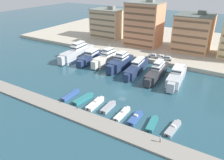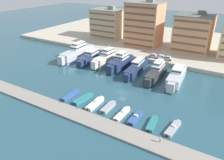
{
  "view_description": "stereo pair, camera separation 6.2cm",
  "coord_description": "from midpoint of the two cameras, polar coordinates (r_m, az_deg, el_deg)",
  "views": [
    {
      "loc": [
        30.12,
        -57.13,
        35.44
      ],
      "look_at": [
        -5.23,
        1.92,
        2.5
      ],
      "focal_mm": 35.0,
      "sensor_mm": 36.0,
      "label": 1
    },
    {
      "loc": [
        30.17,
        -57.1,
        35.44
      ],
      "look_at": [
        -5.23,
        1.92,
        2.5
      ],
      "focal_mm": 35.0,
      "sensor_mm": 36.0,
      "label": 2
    }
  ],
  "objects": [
    {
      "name": "yacht_charcoal_center_right",
      "position": [
        85.46,
        11.61,
        2.18
      ],
      "size": [
        4.83,
        21.36,
        7.87
      ],
      "color": "#333338",
      "rests_on": "ground"
    },
    {
      "name": "yacht_ivory_mid_left",
      "position": [
        96.49,
        -1.45,
        5.64
      ],
      "size": [
        5.8,
        18.05,
        8.64
      ],
      "color": "silver",
      "rests_on": "ground"
    },
    {
      "name": "yacht_navy_center",
      "position": [
        89.15,
        6.45,
        3.37
      ],
      "size": [
        5.39,
        22.4,
        6.66
      ],
      "color": "navy",
      "rests_on": "ground"
    },
    {
      "name": "apartment_block_far_left",
      "position": [
        133.5,
        -1.17,
        14.58
      ],
      "size": [
        18.3,
        12.52,
        18.4
      ],
      "color": "#C6AD89",
      "rests_on": "quay_promenade"
    },
    {
      "name": "ground_plane",
      "position": [
        73.67,
        2.71,
        -3.21
      ],
      "size": [
        400.0,
        400.0,
        0.0
      ],
      "primitive_type": "plane",
      "color": "#285160"
    },
    {
      "name": "yacht_silver_far_left",
      "position": [
        104.94,
        -9.17,
        7.12
      ],
      "size": [
        5.12,
        23.16,
        9.14
      ],
      "color": "silver",
      "rests_on": "ground"
    },
    {
      "name": "apartment_block_left",
      "position": [
        118.04,
        8.38,
        14.24
      ],
      "size": [
        17.61,
        14.12,
        23.99
      ],
      "color": "tan",
      "rests_on": "quay_promenade"
    },
    {
      "name": "bollard_west_mid",
      "position": [
        64.64,
        -9.04,
        -7.11
      ],
      "size": [
        0.2,
        0.2,
        0.61
      ],
      "color": "#2D2D33",
      "rests_on": "pier_dock"
    },
    {
      "name": "yacht_navy_center_left",
      "position": [
        91.94,
        2.09,
        4.61
      ],
      "size": [
        5.1,
        17.52,
        8.51
      ],
      "color": "navy",
      "rests_on": "ground"
    },
    {
      "name": "motorboat_teal_mid_right",
      "position": [
        59.23,
        10.43,
        -11.17
      ],
      "size": [
        2.44,
        7.39,
        0.87
      ],
      "color": "teal",
      "rests_on": "ground"
    },
    {
      "name": "motorboat_blue_far_left",
      "position": [
        72.21,
        -10.78,
        -3.88
      ],
      "size": [
        1.69,
        8.29,
        0.97
      ],
      "color": "#33569E",
      "rests_on": "ground"
    },
    {
      "name": "motorboat_grey_right",
      "position": [
        58.9,
        15.62,
        -12.04
      ],
      "size": [
        2.6,
        7.97,
        1.18
      ],
      "color": "#9EA3A8",
      "rests_on": "ground"
    },
    {
      "name": "motorboat_white_center",
      "position": [
        62.08,
        2.66,
        -8.8
      ],
      "size": [
        1.84,
        7.91,
        1.33
      ],
      "color": "white",
      "rests_on": "ground"
    },
    {
      "name": "car_white_left",
      "position": [
        100.79,
        12.69,
        5.98
      ],
      "size": [
        4.12,
        1.95,
        1.8
      ],
      "color": "white",
      "rests_on": "quay_promenade"
    },
    {
      "name": "apartment_block_mid_left",
      "position": [
        115.94,
        20.49,
        11.56
      ],
      "size": [
        16.92,
        17.61,
        19.4
      ],
      "color": "tan",
      "rests_on": "quay_promenade"
    },
    {
      "name": "motorboat_grey_center_left",
      "position": [
        64.67,
        -1.0,
        -7.12
      ],
      "size": [
        2.0,
        7.1,
        1.01
      ],
      "color": "#9EA3A8",
      "rests_on": "ground"
    },
    {
      "name": "pedestrian_near_edge",
      "position": [
        53.22,
        12.49,
        -14.81
      ],
      "size": [
        0.6,
        0.29,
        1.57
      ],
      "color": "#7A6B56",
      "rests_on": "pier_dock"
    },
    {
      "name": "motorboat_white_mid_left",
      "position": [
        66.51,
        -4.44,
        -6.16
      ],
      "size": [
        2.27,
        8.43,
        1.42
      ],
      "color": "white",
      "rests_on": "ground"
    },
    {
      "name": "yacht_silver_mid_right",
      "position": [
        83.01,
        16.48,
        0.93
      ],
      "size": [
        5.88,
        20.37,
        7.31
      ],
      "color": "silver",
      "rests_on": "ground"
    },
    {
      "name": "bollard_west",
      "position": [
        68.47,
        -13.25,
        -5.5
      ],
      "size": [
        0.2,
        0.2,
        0.61
      ],
      "color": "#2D2D33",
      "rests_on": "pier_dock"
    },
    {
      "name": "quay_promenade",
      "position": [
        130.71,
        16.66,
        9.17
      ],
      "size": [
        180.0,
        70.0,
        1.72
      ],
      "primitive_type": "cube",
      "color": "#BCB29E",
      "rests_on": "ground"
    },
    {
      "name": "car_silver_mid_left",
      "position": [
        99.65,
        14.35,
        5.58
      ],
      "size": [
        4.11,
        1.95,
        1.8
      ],
      "color": "#B7BCC1",
      "rests_on": "quay_promenade"
    },
    {
      "name": "yacht_navy_left",
      "position": [
        100.39,
        -5.72,
        5.99
      ],
      "size": [
        6.33,
        18.9,
        6.79
      ],
      "color": "navy",
      "rests_on": "ground"
    },
    {
      "name": "pier_dock",
      "position": [
        60.21,
        -5.92,
        -10.32
      ],
      "size": [
        120.0,
        5.34,
        0.56
      ],
      "primitive_type": "cube",
      "color": "gray",
      "rests_on": "ground"
    },
    {
      "name": "motorboat_teal_left",
      "position": [
        69.5,
        -7.55,
        -4.89
      ],
      "size": [
        2.87,
        8.38,
        0.93
      ],
      "color": "teal",
      "rests_on": "ground"
    },
    {
      "name": "car_silver_far_left",
      "position": [
        101.43,
        10.71,
        6.29
      ],
      "size": [
        4.15,
        2.02,
        1.8
      ],
      "color": "#B7BCC1",
      "rests_on": "quay_promenade"
    },
    {
      "name": "motorboat_blue_center_right",
      "position": [
        60.69,
        6.12,
        -9.8
      ],
      "size": [
        2.03,
        7.24,
        1.32
      ],
      "color": "#33569E",
      "rests_on": "ground"
    }
  ]
}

